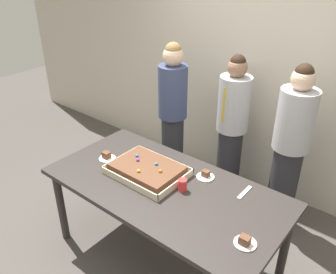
{
  "coord_description": "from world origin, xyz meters",
  "views": [
    {
      "loc": [
        1.46,
        -1.76,
        2.47
      ],
      "look_at": [
        -0.09,
        0.15,
        1.15
      ],
      "focal_mm": 37.3,
      "sensor_mm": 36.0,
      "label": 1
    }
  ],
  "objects_px": {
    "cake_server_utensil": "(245,192)",
    "sheet_cake": "(147,170)",
    "plated_slice_near_right": "(245,242)",
    "plated_slice_far_left": "(206,176)",
    "plated_slice_near_left": "(107,157)",
    "person_green_shirt_behind": "(173,117)",
    "drink_cup_nearest": "(182,185)",
    "person_striped_tie_right": "(290,149)",
    "person_serving_front": "(232,127)",
    "party_table": "(165,194)"
  },
  "relations": [
    {
      "from": "cake_server_utensil",
      "to": "sheet_cake",
      "type": "bearing_deg",
      "value": -159.6
    },
    {
      "from": "plated_slice_near_right",
      "to": "plated_slice_far_left",
      "type": "distance_m",
      "value": 0.77
    },
    {
      "from": "plated_slice_near_left",
      "to": "person_green_shirt_behind",
      "type": "distance_m",
      "value": 0.92
    },
    {
      "from": "drink_cup_nearest",
      "to": "sheet_cake",
      "type": "bearing_deg",
      "value": -179.1
    },
    {
      "from": "plated_slice_far_left",
      "to": "person_green_shirt_behind",
      "type": "bearing_deg",
      "value": 144.06
    },
    {
      "from": "person_green_shirt_behind",
      "to": "person_striped_tie_right",
      "type": "relative_size",
      "value": 1.02
    },
    {
      "from": "person_serving_front",
      "to": "person_green_shirt_behind",
      "type": "distance_m",
      "value": 0.63
    },
    {
      "from": "drink_cup_nearest",
      "to": "plated_slice_far_left",
      "type": "bearing_deg",
      "value": 80.68
    },
    {
      "from": "sheet_cake",
      "to": "person_striped_tie_right",
      "type": "xyz_separation_m",
      "value": [
        0.81,
        1.05,
        0.03
      ]
    },
    {
      "from": "plated_slice_near_right",
      "to": "cake_server_utensil",
      "type": "height_order",
      "value": "plated_slice_near_right"
    },
    {
      "from": "drink_cup_nearest",
      "to": "plated_slice_near_left",
      "type": "bearing_deg",
      "value": -176.02
    },
    {
      "from": "plated_slice_near_left",
      "to": "cake_server_utensil",
      "type": "xyz_separation_m",
      "value": [
        1.21,
        0.34,
        -0.02
      ]
    },
    {
      "from": "drink_cup_nearest",
      "to": "person_striped_tie_right",
      "type": "distance_m",
      "value": 1.13
    },
    {
      "from": "sheet_cake",
      "to": "drink_cup_nearest",
      "type": "distance_m",
      "value": 0.37
    },
    {
      "from": "drink_cup_nearest",
      "to": "cake_server_utensil",
      "type": "height_order",
      "value": "drink_cup_nearest"
    },
    {
      "from": "sheet_cake",
      "to": "person_serving_front",
      "type": "bearing_deg",
      "value": 82.85
    },
    {
      "from": "plated_slice_near_right",
      "to": "drink_cup_nearest",
      "type": "xyz_separation_m",
      "value": [
        -0.66,
        0.21,
        0.03
      ]
    },
    {
      "from": "plated_slice_far_left",
      "to": "plated_slice_near_right",
      "type": "bearing_deg",
      "value": -37.36
    },
    {
      "from": "sheet_cake",
      "to": "person_green_shirt_behind",
      "type": "distance_m",
      "value": 0.96
    },
    {
      "from": "sheet_cake",
      "to": "person_green_shirt_behind",
      "type": "xyz_separation_m",
      "value": [
        -0.41,
        0.86,
        0.06
      ]
    },
    {
      "from": "plated_slice_near_left",
      "to": "plated_slice_near_right",
      "type": "distance_m",
      "value": 1.48
    },
    {
      "from": "cake_server_utensil",
      "to": "person_striped_tie_right",
      "type": "relative_size",
      "value": 0.12
    },
    {
      "from": "sheet_cake",
      "to": "plated_slice_near_left",
      "type": "bearing_deg",
      "value": -173.5
    },
    {
      "from": "plated_slice_near_left",
      "to": "drink_cup_nearest",
      "type": "height_order",
      "value": "drink_cup_nearest"
    },
    {
      "from": "party_table",
      "to": "person_striped_tie_right",
      "type": "xyz_separation_m",
      "value": [
        0.59,
        1.08,
        0.15
      ]
    },
    {
      "from": "plated_slice_near_right",
      "to": "person_striped_tie_right",
      "type": "relative_size",
      "value": 0.09
    },
    {
      "from": "plated_slice_near_right",
      "to": "cake_server_utensil",
      "type": "xyz_separation_m",
      "value": [
        -0.26,
        0.48,
        -0.02
      ]
    },
    {
      "from": "plated_slice_near_right",
      "to": "person_striped_tie_right",
      "type": "bearing_deg",
      "value": 99.68
    },
    {
      "from": "sheet_cake",
      "to": "plated_slice_far_left",
      "type": "relative_size",
      "value": 4.21
    },
    {
      "from": "party_table",
      "to": "drink_cup_nearest",
      "type": "relative_size",
      "value": 19.67
    },
    {
      "from": "party_table",
      "to": "plated_slice_near_left",
      "type": "relative_size",
      "value": 13.12
    },
    {
      "from": "sheet_cake",
      "to": "cake_server_utensil",
      "type": "relative_size",
      "value": 3.15
    },
    {
      "from": "party_table",
      "to": "person_striped_tie_right",
      "type": "distance_m",
      "value": 1.24
    },
    {
      "from": "drink_cup_nearest",
      "to": "plated_slice_near_right",
      "type": "bearing_deg",
      "value": -17.36
    },
    {
      "from": "plated_slice_near_right",
      "to": "plated_slice_near_left",
      "type": "bearing_deg",
      "value": 174.23
    },
    {
      "from": "drink_cup_nearest",
      "to": "person_green_shirt_behind",
      "type": "relative_size",
      "value": 0.06
    },
    {
      "from": "plated_slice_near_right",
      "to": "person_green_shirt_behind",
      "type": "relative_size",
      "value": 0.09
    },
    {
      "from": "sheet_cake",
      "to": "plated_slice_near_right",
      "type": "relative_size",
      "value": 4.21
    },
    {
      "from": "cake_server_utensil",
      "to": "plated_slice_far_left",
      "type": "bearing_deg",
      "value": -177.43
    },
    {
      "from": "drink_cup_nearest",
      "to": "person_striped_tie_right",
      "type": "height_order",
      "value": "person_striped_tie_right"
    },
    {
      "from": "party_table",
      "to": "person_striped_tie_right",
      "type": "relative_size",
      "value": 1.18
    },
    {
      "from": "plated_slice_far_left",
      "to": "person_green_shirt_behind",
      "type": "distance_m",
      "value": 1.02
    },
    {
      "from": "cake_server_utensil",
      "to": "person_striped_tie_right",
      "type": "height_order",
      "value": "person_striped_tie_right"
    },
    {
      "from": "cake_server_utensil",
      "to": "person_striped_tie_right",
      "type": "distance_m",
      "value": 0.77
    },
    {
      "from": "party_table",
      "to": "plated_slice_near_right",
      "type": "relative_size",
      "value": 13.12
    },
    {
      "from": "plated_slice_near_right",
      "to": "cake_server_utensil",
      "type": "distance_m",
      "value": 0.55
    },
    {
      "from": "drink_cup_nearest",
      "to": "person_serving_front",
      "type": "bearing_deg",
      "value": 100.91
    },
    {
      "from": "sheet_cake",
      "to": "plated_slice_near_left",
      "type": "distance_m",
      "value": 0.45
    },
    {
      "from": "drink_cup_nearest",
      "to": "person_green_shirt_behind",
      "type": "bearing_deg",
      "value": 132.19
    },
    {
      "from": "party_table",
      "to": "person_green_shirt_behind",
      "type": "distance_m",
      "value": 1.11
    }
  ]
}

